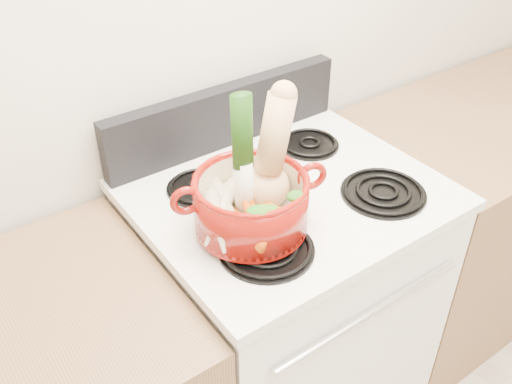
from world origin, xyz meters
TOP-DOWN VIEW (x-y plane):
  - wall_back at (0.00, 1.75)m, footprint 3.50×0.02m
  - stove_body at (0.00, 1.40)m, footprint 0.76×0.65m
  - cooktop at (0.00, 1.40)m, footprint 0.78×0.67m
  - control_backsplash at (0.00, 1.70)m, footprint 0.76×0.05m
  - oven_handle at (0.00, 1.06)m, footprint 0.60×0.02m
  - counter_right at (1.07, 1.40)m, footprint 1.36×0.65m
  - burner_front_left at (-0.19, 1.24)m, footprint 0.22×0.22m
  - burner_front_right at (0.19, 1.24)m, footprint 0.22×0.22m
  - burner_back_left at (-0.19, 1.54)m, footprint 0.17×0.17m
  - burner_back_right at (0.19, 1.54)m, footprint 0.17×0.17m
  - dutch_oven at (-0.18, 1.32)m, footprint 0.33×0.33m
  - pot_handle_left at (-0.32, 1.36)m, footprint 0.08×0.04m
  - pot_handle_right at (-0.03, 1.27)m, footprint 0.08×0.04m
  - squash at (-0.11, 1.34)m, footprint 0.20×0.14m
  - leek at (-0.18, 1.34)m, footprint 0.06×0.07m
  - ginger at (-0.17, 1.40)m, footprint 0.10×0.08m
  - parsnip_0 at (-0.24, 1.35)m, footprint 0.11×0.22m
  - parsnip_1 at (-0.25, 1.34)m, footprint 0.19×0.16m
  - parsnip_2 at (-0.22, 1.37)m, footprint 0.07×0.19m
  - parsnip_3 at (-0.28, 1.31)m, footprint 0.11×0.18m
  - carrot_0 at (-0.21, 1.27)m, footprint 0.03×0.14m
  - carrot_1 at (-0.23, 1.26)m, footprint 0.03×0.14m
  - carrot_2 at (-0.14, 1.28)m, footprint 0.06×0.17m
  - carrot_3 at (-0.20, 1.27)m, footprint 0.10×0.14m
  - carrot_4 at (-0.21, 1.28)m, footprint 0.08×0.18m

SIDE VIEW (x-z plane):
  - counter_right at x=1.07m, z-range 0.00..0.90m
  - stove_body at x=0.00m, z-range 0.00..0.92m
  - oven_handle at x=0.00m, z-range 0.77..0.79m
  - cooktop at x=0.00m, z-range 0.92..0.95m
  - burner_front_left at x=-0.19m, z-range 0.95..0.97m
  - burner_front_right at x=0.19m, z-range 0.95..0.97m
  - burner_back_left at x=-0.19m, z-range 0.95..0.97m
  - burner_back_right at x=0.19m, z-range 0.95..0.97m
  - carrot_0 at x=-0.21m, z-range 0.99..1.03m
  - carrot_1 at x=-0.23m, z-range 1.00..1.04m
  - parsnip_0 at x=-0.24m, z-range 0.99..1.05m
  - ginger at x=-0.17m, z-range 0.99..1.04m
  - parsnip_1 at x=-0.25m, z-range 0.99..1.05m
  - carrot_2 at x=-0.14m, z-range 1.00..1.05m
  - parsnip_2 at x=-0.22m, z-range 1.00..1.06m
  - carrot_3 at x=-0.20m, z-range 1.01..1.05m
  - dutch_oven at x=-0.18m, z-range 0.97..1.10m
  - parsnip_3 at x=-0.28m, z-range 1.01..1.06m
  - carrot_4 at x=-0.21m, z-range 1.01..1.06m
  - control_backsplash at x=0.00m, z-range 0.95..1.13m
  - pot_handle_left at x=-0.32m, z-range 1.04..1.12m
  - pot_handle_right at x=-0.03m, z-range 1.04..1.12m
  - squash at x=-0.11m, z-range 0.98..1.29m
  - leek at x=-0.18m, z-range 0.99..1.32m
  - wall_back at x=0.00m, z-range 0.00..2.60m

